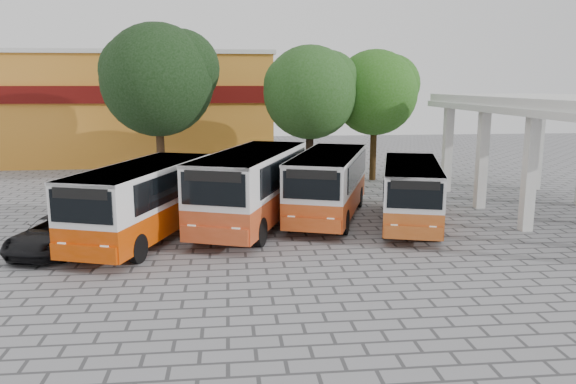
{
  "coord_description": "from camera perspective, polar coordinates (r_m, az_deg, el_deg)",
  "views": [
    {
      "loc": [
        -4.27,
        -19.45,
        5.97
      ],
      "look_at": [
        -1.83,
        3.46,
        1.5
      ],
      "focal_mm": 35.0,
      "sensor_mm": 36.0,
      "label": 1
    }
  ],
  "objects": [
    {
      "name": "bus_centre_left",
      "position": [
        23.6,
        -3.66,
        0.87
      ],
      "size": [
        5.54,
        9.4,
        3.17
      ],
      "rotation": [
        0.0,
        0.0,
        -0.35
      ],
      "color": "#C3471D",
      "rests_on": "ground"
    },
    {
      "name": "terminal_shelter",
      "position": [
        27.74,
        26.35,
        7.67
      ],
      "size": [
        6.8,
        15.8,
        5.4
      ],
      "color": "silver",
      "rests_on": "ground"
    },
    {
      "name": "tree_left",
      "position": [
        34.49,
        -12.98,
        11.39
      ],
      "size": [
        6.96,
        6.63,
        9.48
      ],
      "color": "#4A311D",
      "rests_on": "ground"
    },
    {
      "name": "bus_far_left",
      "position": [
        22.1,
        -14.51,
        -0.55
      ],
      "size": [
        4.97,
        8.63,
        2.92
      ],
      "rotation": [
        0.0,
        0.0,
        -0.34
      ],
      "color": "#C73B00",
      "rests_on": "ground"
    },
    {
      "name": "tree_right",
      "position": [
        35.33,
        8.91,
        10.22
      ],
      "size": [
        5.48,
        5.22,
        8.03
      ],
      "color": "#3A2610",
      "rests_on": "ground"
    },
    {
      "name": "bus_centre_right",
      "position": [
        25.04,
        4.15,
        1.13
      ],
      "size": [
        5.02,
        8.68,
        2.93
      ],
      "rotation": [
        0.0,
        0.0,
        -0.34
      ],
      "color": "#D14D17",
      "rests_on": "ground"
    },
    {
      "name": "parked_car",
      "position": [
        21.96,
        -22.47,
        -3.95
      ],
      "size": [
        3.06,
        4.9,
        1.26
      ],
      "primitive_type": "imported",
      "rotation": [
        0.0,
        0.0,
        -0.23
      ],
      "color": "black",
      "rests_on": "ground"
    },
    {
      "name": "bus_far_right",
      "position": [
        24.37,
        12.41,
        0.24
      ],
      "size": [
        4.24,
        7.82,
        2.66
      ],
      "rotation": [
        0.0,
        0.0,
        -0.29
      ],
      "color": "#C5561C",
      "rests_on": "ground"
    },
    {
      "name": "ground",
      "position": [
        20.79,
        6.06,
        -5.77
      ],
      "size": [
        90.0,
        90.0,
        0.0
      ],
      "primitive_type": "plane",
      "color": "gray",
      "rests_on": "ground"
    },
    {
      "name": "tree_middle",
      "position": [
        33.51,
        2.37,
        10.37
      ],
      "size": [
        5.77,
        5.5,
        8.2
      ],
      "color": "black",
      "rests_on": "ground"
    },
    {
      "name": "shophouse_block",
      "position": [
        45.97,
        -14.65,
        8.37
      ],
      "size": [
        20.4,
        10.4,
        8.3
      ],
      "color": "orange",
      "rests_on": "ground"
    }
  ]
}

